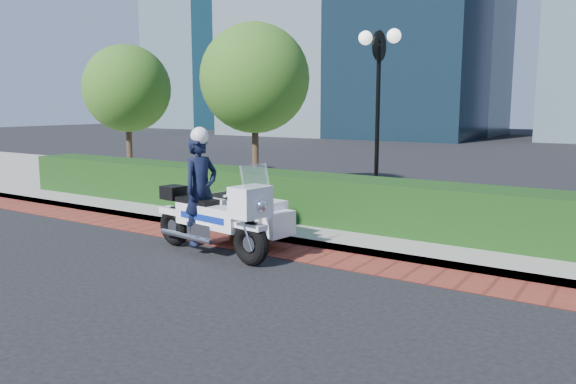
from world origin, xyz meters
The scene contains 8 objects.
ground centered at (0.00, 0.00, 0.00)m, with size 120.00×120.00×0.00m, color black.
brick_strip centered at (0.00, 1.50, 0.01)m, with size 60.00×1.00×0.01m, color maroon.
sidewalk centered at (0.00, 6.00, 0.07)m, with size 60.00×8.00×0.15m, color gray.
hedge_main centered at (0.00, 3.60, 0.65)m, with size 18.00×1.20×1.00m, color black.
lamppost centered at (1.00, 5.20, 2.96)m, with size 1.02×0.70×4.21m.
tree_a centered at (-9.00, 6.50, 3.22)m, with size 3.00×3.00×4.58m.
tree_b centered at (-3.50, 6.50, 3.43)m, with size 3.20×3.20×4.89m.
police_motorcycle centered at (-0.16, 0.96, 0.78)m, with size 2.83×2.18×2.29m.
Camera 1 is at (6.45, -6.90, 2.68)m, focal length 35.00 mm.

